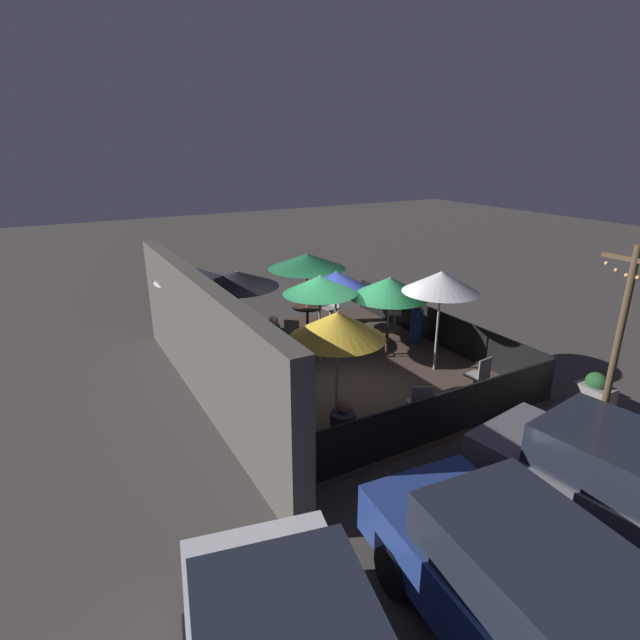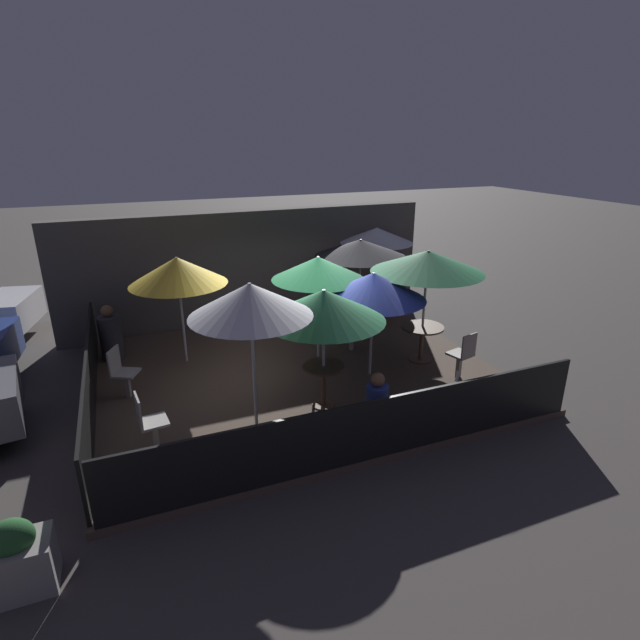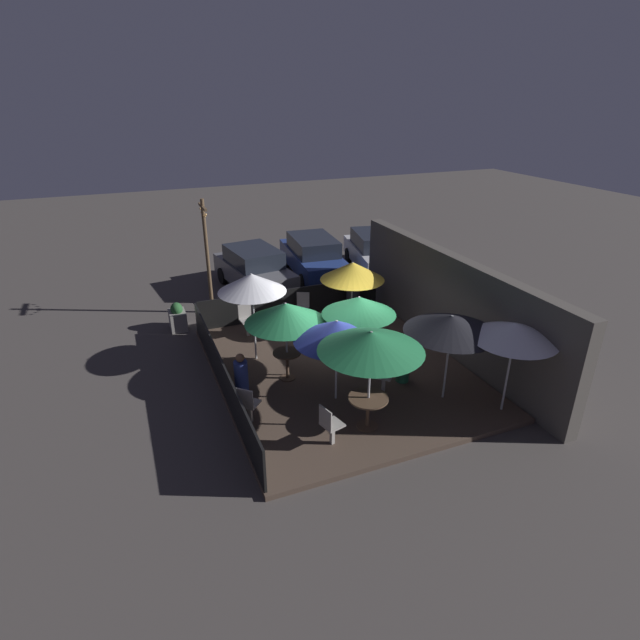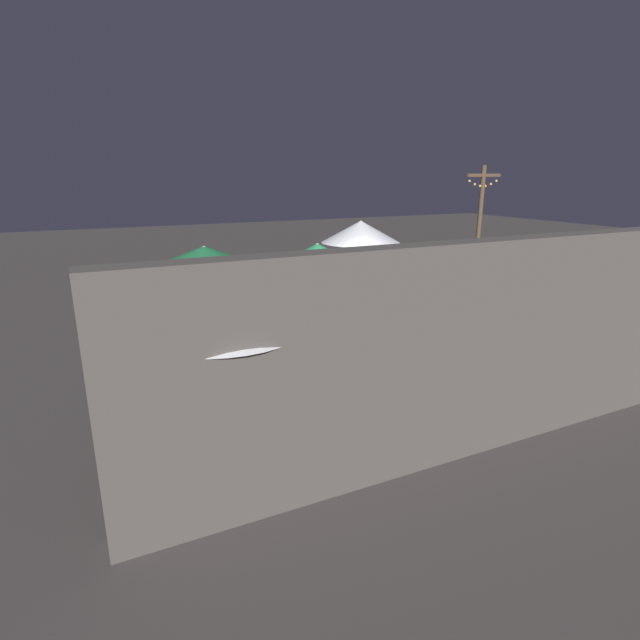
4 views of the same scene
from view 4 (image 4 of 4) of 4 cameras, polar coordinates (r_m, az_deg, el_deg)
ground_plane at (r=9.77m, az=3.24°, el=-5.21°), size 60.00×60.00×0.00m
patio_deck at (r=9.75m, az=3.25°, el=-4.88°), size 7.49×6.28×0.12m
building_wall at (r=6.73m, az=17.49°, el=-3.27°), size 9.09×0.36×2.82m
fence_front at (r=12.26m, az=-3.75°, el=2.17°), size 7.29×0.05×0.95m
fence_side_left at (r=11.76m, az=19.27°, el=0.66°), size 0.05×6.08×0.95m
patio_umbrella_0 at (r=10.50m, az=-0.31°, el=7.36°), size 2.02×2.02×2.08m
patio_umbrella_1 at (r=8.72m, az=-13.04°, el=6.85°), size 2.21×2.21×2.31m
patio_umbrella_2 at (r=5.58m, az=-11.35°, el=0.79°), size 1.86×1.86×2.19m
patio_umbrella_3 at (r=9.37m, az=17.97°, el=6.09°), size 1.89×1.89×2.19m
patio_umbrella_4 at (r=8.74m, az=1.05°, el=6.54°), size 1.82×1.82×2.20m
patio_umbrella_5 at (r=6.75m, az=-5.75°, el=3.20°), size 2.14×2.14×2.14m
patio_umbrella_6 at (r=9.31m, az=-5.52°, el=5.89°), size 1.98×1.98×2.04m
patio_umbrella_7 at (r=11.47m, az=4.67°, el=10.02°), size 1.78×1.78×2.46m
dining_table_0 at (r=10.76m, az=-0.30°, el=0.82°), size 0.71×0.71×0.76m
dining_table_1 at (r=9.07m, az=-12.44°, el=-2.52°), size 0.87×0.87×0.75m
patio_chair_0 at (r=8.49m, az=-3.07°, el=-4.19°), size 0.57×0.57×0.90m
patio_chair_1 at (r=11.29m, az=18.02°, el=0.33°), size 0.54×0.54×0.93m
patio_chair_2 at (r=11.55m, az=-10.06°, el=1.30°), size 0.57×0.57×0.94m
patio_chair_3 at (r=12.49m, az=10.99°, el=2.40°), size 0.44×0.44×0.95m
patio_chair_4 at (r=9.99m, az=-15.27°, el=-1.44°), size 0.49×0.49×0.94m
patron_0 at (r=11.77m, az=-4.46°, el=1.73°), size 0.41×0.41×1.13m
patron_1 at (r=8.02m, az=0.15°, el=-5.19°), size 0.46×0.46×1.14m
patron_2 at (r=10.24m, az=25.76°, el=-2.14°), size 0.60×0.60×1.17m
planter_box at (r=14.84m, az=11.29°, el=3.57°), size 0.71×0.49×0.88m
light_post at (r=14.20m, az=17.68°, el=9.70°), size 1.10×0.12×3.81m
parked_car_0 at (r=14.24m, az=26.82°, el=3.46°), size 4.30×2.26×1.62m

